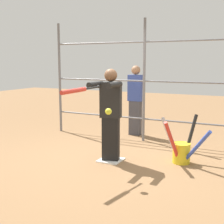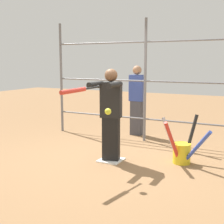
# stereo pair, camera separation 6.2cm
# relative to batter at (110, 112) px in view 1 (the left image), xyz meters

# --- Properties ---
(ground_plane) EXTENTS (24.00, 24.00, 0.00)m
(ground_plane) POSITION_rel_batter_xyz_m (0.00, -0.02, -0.88)
(ground_plane) COLOR olive
(home_plate) EXTENTS (0.40, 0.40, 0.02)m
(home_plate) POSITION_rel_batter_xyz_m (0.00, -0.02, -0.87)
(home_plate) COLOR white
(home_plate) RESTS_ON ground
(fence_backstop) EXTENTS (4.54, 0.06, 2.66)m
(fence_backstop) POSITION_rel_batter_xyz_m (0.00, -1.62, 0.45)
(fence_backstop) COLOR slate
(fence_backstop) RESTS_ON ground
(batter) EXTENTS (0.41, 0.62, 1.63)m
(batter) POSITION_rel_batter_xyz_m (0.00, 0.00, 0.00)
(batter) COLOR black
(batter) RESTS_ON ground
(baseball_bat_swinging) EXTENTS (0.18, 0.86, 0.09)m
(baseball_bat_swinging) POSITION_rel_batter_xyz_m (0.08, 0.93, 0.45)
(baseball_bat_swinging) COLOR black
(softball_in_flight) EXTENTS (0.10, 0.10, 0.10)m
(softball_in_flight) POSITION_rel_batter_xyz_m (-0.37, 0.79, 0.15)
(softball_in_flight) COLOR yellow
(bat_bucket) EXTENTS (0.95, 0.74, 0.85)m
(bat_bucket) POSITION_rel_batter_xyz_m (-1.16, -0.43, -0.64)
(bat_bucket) COLOR yellow
(bat_bucket) RESTS_ON ground
(bystander_behind_fence) EXTENTS (0.34, 0.21, 1.66)m
(bystander_behind_fence) POSITION_rel_batter_xyz_m (0.38, -2.07, -0.02)
(bystander_behind_fence) COLOR #3F3F47
(bystander_behind_fence) RESTS_ON ground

